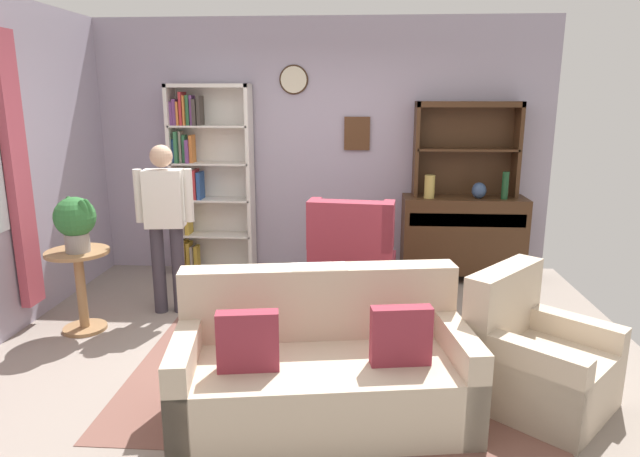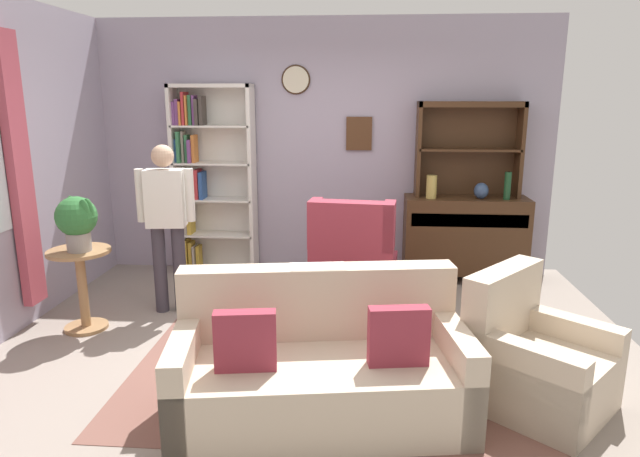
{
  "view_description": "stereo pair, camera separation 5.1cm",
  "coord_description": "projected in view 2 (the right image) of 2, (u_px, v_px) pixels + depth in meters",
  "views": [
    {
      "loc": [
        0.39,
        -4.1,
        1.99
      ],
      "look_at": [
        0.1,
        0.2,
        0.95
      ],
      "focal_mm": 31.25,
      "sensor_mm": 36.0,
      "label": 1
    },
    {
      "loc": [
        0.44,
        -4.09,
        1.99
      ],
      "look_at": [
        0.1,
        0.2,
        0.95
      ],
      "focal_mm": 31.25,
      "sensor_mm": 36.0,
      "label": 2
    }
  ],
  "objects": [
    {
      "name": "plant_stand",
      "position": [
        82.0,
        281.0,
        4.76
      ],
      "size": [
        0.52,
        0.52,
        0.71
      ],
      "color": "#997047",
      "rests_on": "ground_plane"
    },
    {
      "name": "ground_plane",
      "position": [
        306.0,
        350.0,
        4.47
      ],
      "size": [
        5.4,
        4.6,
        0.02
      ],
      "primitive_type": "cube",
      "color": "gray"
    },
    {
      "name": "bookshelf",
      "position": [
        207.0,
        179.0,
        6.2
      ],
      "size": [
        0.9,
        0.3,
        2.1
      ],
      "color": "silver",
      "rests_on": "ground_plane"
    },
    {
      "name": "person_reading",
      "position": [
        166.0,
        217.0,
        5.05
      ],
      "size": [
        0.53,
        0.24,
        1.56
      ],
      "color": "#38333D",
      "rests_on": "ground_plane"
    },
    {
      "name": "sideboard_hutch",
      "position": [
        469.0,
        136.0,
        5.89
      ],
      "size": [
        1.1,
        0.26,
        1.0
      ],
      "color": "#422816",
      "rests_on": "sideboard"
    },
    {
      "name": "area_rug",
      "position": [
        328.0,
        367.0,
        4.16
      ],
      "size": [
        2.87,
        2.11,
        0.01
      ],
      "primitive_type": "cube",
      "color": "brown",
      "rests_on": "ground_plane"
    },
    {
      "name": "wall_back",
      "position": [
        325.0,
        148.0,
        6.2
      ],
      "size": [
        5.0,
        0.09,
        2.8
      ],
      "color": "#A399AD",
      "rests_on": "ground_plane"
    },
    {
      "name": "bottle_wine",
      "position": [
        507.0,
        186.0,
        5.78
      ],
      "size": [
        0.07,
        0.07,
        0.29
      ],
      "primitive_type": "cylinder",
      "color": "#194223",
      "rests_on": "sideboard"
    },
    {
      "name": "coffee_table",
      "position": [
        324.0,
        305.0,
        4.44
      ],
      "size": [
        0.8,
        0.5,
        0.42
      ],
      "color": "#422816",
      "rests_on": "ground_plane"
    },
    {
      "name": "sideboard",
      "position": [
        465.0,
        235.0,
        6.03
      ],
      "size": [
        1.3,
        0.45,
        0.92
      ],
      "color": "#422816",
      "rests_on": "ground_plane"
    },
    {
      "name": "couch_floral",
      "position": [
        320.0,
        369.0,
        3.49
      ],
      "size": [
        1.91,
        1.11,
        0.9
      ],
      "color": "beige",
      "rests_on": "ground_plane"
    },
    {
      "name": "book_stack",
      "position": [
        314.0,
        290.0,
        4.44
      ],
      "size": [
        0.22,
        0.16,
        0.11
      ],
      "color": "#B22D33",
      "rests_on": "coffee_table"
    },
    {
      "name": "vase_tall",
      "position": [
        431.0,
        187.0,
        5.86
      ],
      "size": [
        0.11,
        0.11,
        0.24
      ],
      "primitive_type": "cylinder",
      "color": "tan",
      "rests_on": "sideboard"
    },
    {
      "name": "vase_round",
      "position": [
        481.0,
        191.0,
        5.84
      ],
      "size": [
        0.15,
        0.15,
        0.17
      ],
      "primitive_type": "ellipsoid",
      "color": "#33476B",
      "rests_on": "sideboard"
    },
    {
      "name": "wingback_chair",
      "position": [
        354.0,
        266.0,
        5.36
      ],
      "size": [
        0.87,
        0.88,
        1.05
      ],
      "color": "maroon",
      "rests_on": "ground_plane"
    },
    {
      "name": "potted_plant_large",
      "position": [
        77.0,
        219.0,
        4.59
      ],
      "size": [
        0.33,
        0.33,
        0.46
      ],
      "color": "gray",
      "rests_on": "plant_stand"
    },
    {
      "name": "armchair_floral",
      "position": [
        535.0,
        363.0,
        3.61
      ],
      "size": [
        1.08,
        1.08,
        0.88
      ],
      "color": "beige",
      "rests_on": "ground_plane"
    }
  ]
}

